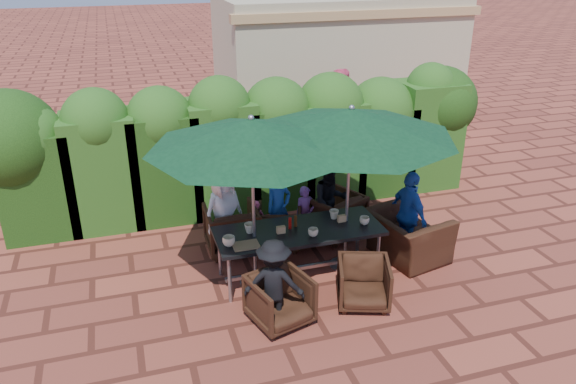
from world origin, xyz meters
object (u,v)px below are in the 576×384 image
object	(u,v)px
chair_near_left	(280,297)
umbrella_left	(251,134)
dining_table	(299,234)
chair_near_right	(364,281)
chair_end_right	(408,229)
chair_far_mid	(279,225)
chair_far_right	(334,213)
umbrella_right	(351,123)
chair_far_left	(232,227)

from	to	relation	value
chair_near_left	umbrella_left	bearing A→B (deg)	78.74
umbrella_left	chair_near_left	world-z (taller)	umbrella_left
dining_table	chair_near_left	size ratio (longest dim) A/B	3.28
dining_table	umbrella_left	xyz separation A→B (m)	(-0.64, -0.00, 1.54)
chair_near_right	chair_end_right	world-z (taller)	chair_end_right
umbrella_left	chair_near_right	size ratio (longest dim) A/B	3.97
chair_end_right	chair_near_left	bearing A→B (deg)	100.25
umbrella_left	chair_far_mid	xyz separation A→B (m)	(0.63, 0.96, -1.86)
chair_far_right	chair_near_right	distance (m)	1.94
umbrella_right	chair_far_left	world-z (taller)	umbrella_right
umbrella_right	chair_far_left	distance (m)	2.54
dining_table	chair_end_right	distance (m)	1.74
dining_table	chair_far_left	world-z (taller)	chair_far_left
chair_near_right	chair_far_left	bearing A→B (deg)	144.38
chair_far_mid	chair_end_right	world-z (taller)	chair_end_right
umbrella_right	chair_end_right	xyz separation A→B (m)	(0.99, -0.04, -1.73)
umbrella_left	umbrella_right	size ratio (longest dim) A/B	0.94
umbrella_right	chair_end_right	size ratio (longest dim) A/B	2.62
dining_table	chair_far_left	distance (m)	1.30
chair_far_right	chair_end_right	size ratio (longest dim) A/B	0.73
chair_far_left	chair_far_right	xyz separation A→B (m)	(1.70, -0.02, 0.00)
dining_table	chair_far_right	xyz separation A→B (m)	(0.94, 1.00, -0.27)
umbrella_right	chair_near_right	xyz separation A→B (m)	(-0.13, -0.96, -1.87)
dining_table	umbrella_left	world-z (taller)	umbrella_left
umbrella_right	umbrella_left	bearing A→B (deg)	-177.44
umbrella_left	chair_end_right	xyz separation A→B (m)	(2.38, 0.02, -1.73)
chair_near_left	chair_end_right	bearing A→B (deg)	6.52
umbrella_left	chair_far_left	world-z (taller)	umbrella_left
umbrella_left	chair_end_right	world-z (taller)	umbrella_left
chair_near_left	chair_end_right	xyz separation A→B (m)	(2.29, 0.97, 0.13)
chair_far_right	chair_near_right	size ratio (longest dim) A/B	1.17
chair_end_right	chair_far_left	bearing A→B (deg)	55.38
chair_far_mid	chair_near_left	size ratio (longest dim) A/B	0.99
umbrella_right	chair_far_right	world-z (taller)	umbrella_right
chair_near_right	chair_end_right	size ratio (longest dim) A/B	0.62
chair_far_left	chair_far_mid	xyz separation A→B (m)	(0.74, -0.06, -0.05)
chair_far_mid	chair_far_right	distance (m)	0.96
umbrella_left	chair_far_mid	bearing A→B (deg)	56.87
chair_near_left	chair_far_right	bearing A→B (deg)	36.20
chair_far_left	chair_far_mid	bearing A→B (deg)	175.81
umbrella_left	chair_far_mid	distance (m)	2.19
chair_far_left	chair_near_left	bearing A→B (deg)	96.34
umbrella_left	chair_near_right	bearing A→B (deg)	-35.77
umbrella_left	chair_end_right	size ratio (longest dim) A/B	2.47
umbrella_right	chair_near_left	bearing A→B (deg)	-142.17
chair_far_right	chair_near_right	bearing A→B (deg)	55.09
umbrella_right	chair_far_mid	bearing A→B (deg)	129.86
umbrella_left	chair_far_left	size ratio (longest dim) A/B	3.41
chair_near_left	chair_near_right	world-z (taller)	chair_near_left
chair_far_mid	chair_end_right	distance (m)	1.99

